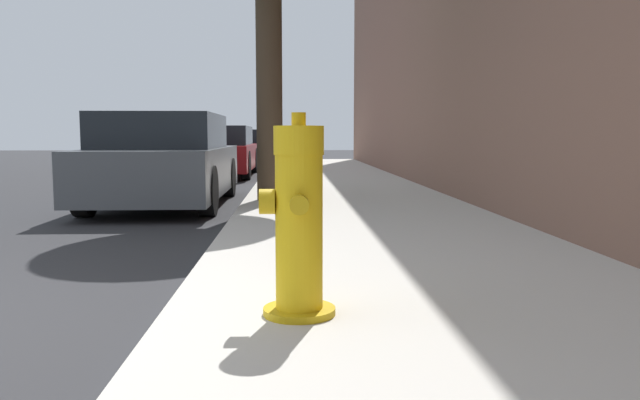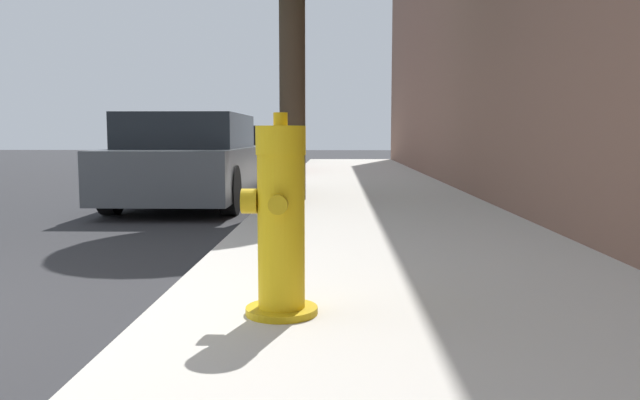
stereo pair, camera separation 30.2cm
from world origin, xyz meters
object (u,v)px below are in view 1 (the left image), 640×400
at_px(parked_car_near, 165,161).
at_px(parked_car_mid, 217,152).
at_px(fire_hydrant, 298,223).
at_px(parked_car_far, 238,148).

height_order(parked_car_near, parked_car_mid, parked_car_near).
xyz_separation_m(fire_hydrant, parked_car_far, (-1.85, 18.24, -0.01)).
relative_size(fire_hydrant, parked_car_mid, 0.22).
bearing_deg(parked_car_far, parked_car_mid, -90.46).
xyz_separation_m(fire_hydrant, parked_car_near, (-1.86, 6.14, 0.05)).
xyz_separation_m(parked_car_near, parked_car_mid, (-0.03, 6.53, -0.03)).
bearing_deg(parked_car_far, fire_hydrant, -84.22).
bearing_deg(fire_hydrant, parked_car_near, 106.83).
bearing_deg(parked_car_mid, parked_car_near, -89.70).
bearing_deg(parked_car_mid, fire_hydrant, -81.51).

